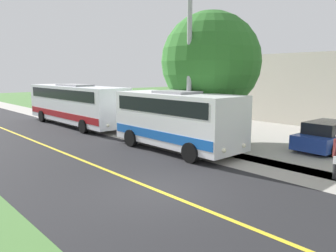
# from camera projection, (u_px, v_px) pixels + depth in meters

# --- Properties ---
(ground_plane) EXTENTS (120.00, 120.00, 0.00)m
(ground_plane) POSITION_uv_depth(u_px,v_px,m) (158.00, 191.00, 11.00)
(ground_plane) COLOR #477238
(road_surface) EXTENTS (8.00, 100.00, 0.01)m
(road_surface) POSITION_uv_depth(u_px,v_px,m) (158.00, 191.00, 11.00)
(road_surface) COLOR black
(road_surface) RESTS_ON ground
(sidewalk) EXTENTS (2.40, 100.00, 0.01)m
(sidewalk) POSITION_uv_depth(u_px,v_px,m) (249.00, 163.00, 14.45)
(sidewalk) COLOR #9E9991
(sidewalk) RESTS_ON ground
(road_centre_line) EXTENTS (0.16, 100.00, 0.00)m
(road_centre_line) POSITION_uv_depth(u_px,v_px,m) (158.00, 191.00, 11.00)
(road_centre_line) COLOR gold
(road_centre_line) RESTS_ON ground
(shuttle_bus_front) EXTENTS (2.79, 7.16, 2.98)m
(shuttle_bus_front) POSITION_uv_depth(u_px,v_px,m) (177.00, 118.00, 16.60)
(shuttle_bus_front) COLOR white
(shuttle_bus_front) RESTS_ON ground
(transit_bus_rear) EXTENTS (2.67, 10.98, 3.03)m
(transit_bus_rear) POSITION_uv_depth(u_px,v_px,m) (75.00, 103.00, 24.41)
(transit_bus_rear) COLOR white
(transit_bus_rear) RESTS_ON ground
(street_light_pole) EXTENTS (1.97, 0.24, 8.62)m
(street_light_pole) POSITION_uv_depth(u_px,v_px,m) (188.00, 55.00, 16.02)
(street_light_pole) COLOR #9E9EA3
(street_light_pole) RESTS_ON ground
(parked_car_near) EXTENTS (4.44, 2.09, 1.45)m
(parked_car_near) POSITION_uv_depth(u_px,v_px,m) (328.00, 136.00, 16.83)
(parked_car_near) COLOR navy
(parked_car_near) RESTS_ON ground
(tree_curbside) EXTENTS (5.46, 5.46, 7.19)m
(tree_curbside) POSITION_uv_depth(u_px,v_px,m) (211.00, 62.00, 18.23)
(tree_curbside) COLOR brown
(tree_curbside) RESTS_ON ground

